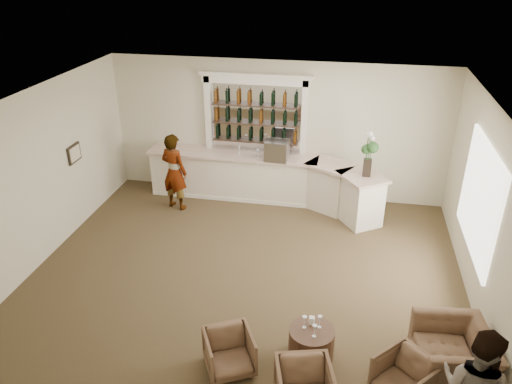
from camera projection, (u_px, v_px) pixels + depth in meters
The scene contains 17 objects.
ground at pixel (247, 272), 9.50m from camera, with size 8.00×8.00×0.00m, color brown.
room_shell at pixel (263, 144), 9.06m from camera, with size 8.04×7.02×3.32m.
bar_counter at pixel (266, 179), 11.91m from camera, with size 5.72×1.80×1.14m.
back_bar_alcove at pixel (256, 115), 11.69m from camera, with size 2.64×0.25×3.00m.
cocktail_table at pixel (311, 343), 7.44m from camera, with size 0.68×0.68×0.50m, color #4B2D20.
sommelier at pixel (174, 172), 11.47m from camera, with size 0.67×0.44×1.83m, color gray.
armchair_left at pixel (229, 352), 7.18m from camera, with size 0.67×0.69×0.63m, color brown.
armchair_right at pixel (405, 378), 6.73m from camera, with size 0.70×0.72×0.65m, color brown.
armchair_far at pixel (453, 353), 7.08m from camera, with size 1.14×1.00×0.74m, color brown.
espresso_machine at pixel (277, 150), 11.44m from camera, with size 0.52×0.44×0.46m, color #AAAAAF.
flower_vase at pixel (369, 151), 10.48m from camera, with size 0.26×0.26×1.00m.
wine_glass_bar_left at pixel (239, 150), 11.80m from camera, with size 0.07×0.07×0.21m, color white, non-canonical shape.
wine_glass_bar_right at pixel (258, 153), 11.60m from camera, with size 0.07×0.07×0.21m, color white, non-canonical shape.
wine_glass_tbl_a at pixel (304, 322), 7.33m from camera, with size 0.07×0.07×0.21m, color white, non-canonical shape.
wine_glass_tbl_b at pixel (320, 322), 7.33m from camera, with size 0.07×0.07×0.21m, color white, non-canonical shape.
wine_glass_tbl_c at pixel (314, 331), 7.16m from camera, with size 0.07×0.07×0.21m, color white, non-canonical shape.
napkin_holder at pixel (312, 320), 7.43m from camera, with size 0.08×0.08×0.12m, color white.
Camera 1 is at (1.68, -7.67, 5.55)m, focal length 35.00 mm.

